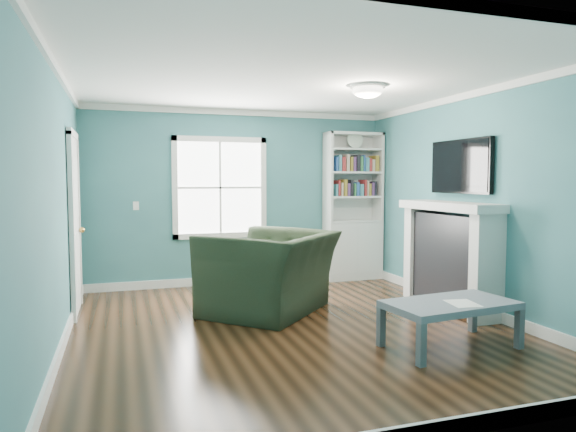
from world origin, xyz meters
name	(u,v)px	position (x,y,z in m)	size (l,w,h in m)	color
floor	(293,328)	(0.00, 0.00, 0.00)	(5.00, 5.00, 0.00)	black
room_walls	(293,178)	(0.00, 0.00, 1.58)	(5.00, 5.00, 5.00)	#366973
trim	(293,211)	(0.00, 0.00, 1.24)	(4.50, 5.00, 2.60)	white
window	(220,188)	(-0.30, 2.49, 1.45)	(1.40, 0.06, 1.50)	white
bookshelf	(353,221)	(1.77, 2.30, 0.92)	(0.90, 0.35, 2.31)	silver
fireplace	(450,257)	(2.08, 0.20, 0.64)	(0.44, 1.58, 1.30)	black
tv	(461,166)	(2.20, 0.20, 1.72)	(0.06, 1.10, 0.65)	black
door	(74,222)	(-2.22, 1.40, 1.07)	(0.12, 0.98, 2.17)	silver
ceiling_fixture	(368,90)	(0.90, 0.10, 2.55)	(0.38, 0.38, 0.15)	white
light_switch	(136,206)	(-1.50, 2.48, 1.20)	(0.08, 0.01, 0.12)	white
recliner	(270,259)	(-0.04, 0.72, 0.64)	(1.46, 0.95, 1.27)	black
coffee_table	(450,307)	(1.20, -1.04, 0.38)	(1.26, 0.78, 0.43)	#4E575D
paper_sheet	(463,303)	(1.25, -1.15, 0.44)	(0.24, 0.31, 0.00)	white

